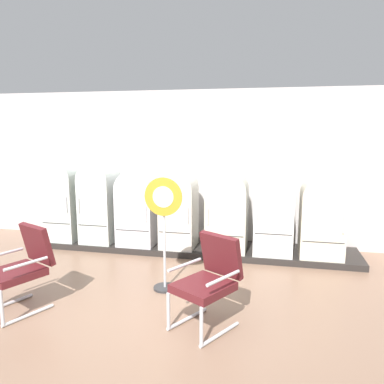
{
  "coord_description": "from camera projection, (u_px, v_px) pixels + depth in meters",
  "views": [
    {
      "loc": [
        1.48,
        -3.39,
        2.19
      ],
      "look_at": [
        0.16,
        2.75,
        1.13
      ],
      "focal_mm": 35.02,
      "sensor_mm": 36.0,
      "label": 1
    }
  ],
  "objects": [
    {
      "name": "refrigerator_4",
      "position": [
        227.0,
        209.0,
        6.46
      ],
      "size": [
        0.69,
        0.67,
        1.39
      ],
      "color": "silver",
      "rests_on": "display_plinth"
    },
    {
      "name": "refrigerator_2",
      "position": [
        138.0,
        205.0,
        6.78
      ],
      "size": [
        0.66,
        0.65,
        1.37
      ],
      "color": "white",
      "rests_on": "display_plinth"
    },
    {
      "name": "ground",
      "position": [
        123.0,
        342.0,
        3.95
      ],
      "size": [
        12.0,
        10.0,
        0.05
      ],
      "primitive_type": "cube",
      "color": "#8B6954"
    },
    {
      "name": "sign_stand",
      "position": [
        164.0,
        232.0,
        5.04
      ],
      "size": [
        0.52,
        0.32,
        1.56
      ],
      "color": "#2D2D30",
      "rests_on": "ground"
    },
    {
      "name": "refrigerator_0",
      "position": [
        64.0,
        198.0,
        7.09
      ],
      "size": [
        0.6,
        0.67,
        1.5
      ],
      "color": "silver",
      "rests_on": "display_plinth"
    },
    {
      "name": "armchair_right",
      "position": [
        209.0,
        277.0,
        4.15
      ],
      "size": [
        0.82,
        0.88,
        1.02
      ],
      "color": "silver",
      "rests_on": "ground"
    },
    {
      "name": "refrigerator_6",
      "position": [
        322.0,
        214.0,
        6.13
      ],
      "size": [
        0.69,
        0.66,
        1.36
      ],
      "color": "silver",
      "rests_on": "display_plinth"
    },
    {
      "name": "refrigerator_1",
      "position": [
        99.0,
        200.0,
        6.94
      ],
      "size": [
        0.6,
        0.67,
        1.49
      ],
      "color": "silver",
      "rests_on": "display_plinth"
    },
    {
      "name": "armchair_left",
      "position": [
        23.0,
        264.0,
        4.55
      ],
      "size": [
        0.78,
        0.86,
        1.02
      ],
      "color": "silver",
      "rests_on": "ground"
    },
    {
      "name": "refrigerator_5",
      "position": [
        274.0,
        203.0,
        6.29
      ],
      "size": [
        0.64,
        0.71,
        1.61
      ],
      "color": "white",
      "rests_on": "display_plinth"
    },
    {
      "name": "display_plinth",
      "position": [
        187.0,
        247.0,
        6.85
      ],
      "size": [
        6.0,
        0.95,
        0.1
      ],
      "primitive_type": "cube",
      "color": "#2B2725",
      "rests_on": "ground"
    },
    {
      "name": "back_wall",
      "position": [
        194.0,
        167.0,
        7.23
      ],
      "size": [
        11.76,
        0.12,
        2.92
      ],
      "color": "silver",
      "rests_on": "ground"
    },
    {
      "name": "refrigerator_3",
      "position": [
        179.0,
        207.0,
        6.62
      ],
      "size": [
        0.6,
        0.64,
        1.36
      ],
      "color": "silver",
      "rests_on": "display_plinth"
    }
  ]
}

